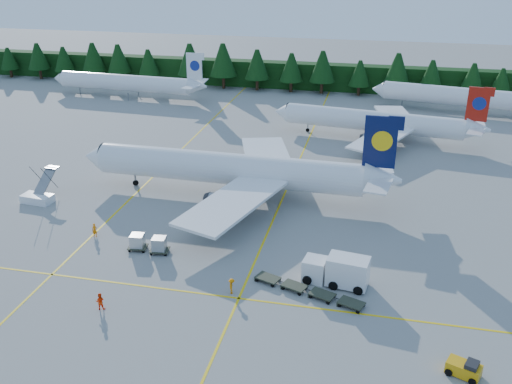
% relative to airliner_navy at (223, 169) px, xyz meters
% --- Properties ---
extents(ground, '(320.00, 320.00, 0.00)m').
position_rel_airliner_navy_xyz_m(ground, '(2.16, -17.86, -3.73)').
color(ground, gray).
rests_on(ground, ground).
extents(taxi_stripe_a, '(0.25, 120.00, 0.01)m').
position_rel_airliner_navy_xyz_m(taxi_stripe_a, '(-11.84, 2.14, -3.73)').
color(taxi_stripe_a, yellow).
rests_on(taxi_stripe_a, ground).
extents(taxi_stripe_b, '(0.25, 120.00, 0.01)m').
position_rel_airliner_navy_xyz_m(taxi_stripe_b, '(8.16, 2.14, -3.73)').
color(taxi_stripe_b, yellow).
rests_on(taxi_stripe_b, ground).
extents(taxi_stripe_cross, '(80.00, 0.25, 0.01)m').
position_rel_airliner_navy_xyz_m(taxi_stripe_cross, '(2.16, -23.86, -3.73)').
color(taxi_stripe_cross, yellow).
rests_on(taxi_stripe_cross, ground).
extents(treeline_hedge, '(220.00, 4.00, 6.00)m').
position_rel_airliner_navy_xyz_m(treeline_hedge, '(2.16, 64.14, -0.73)').
color(treeline_hedge, black).
rests_on(treeline_hedge, ground).
extents(airliner_navy, '(42.70, 35.14, 12.42)m').
position_rel_airliner_navy_xyz_m(airliner_navy, '(0.00, 0.00, 0.00)').
color(airliner_navy, white).
rests_on(airliner_navy, ground).
extents(airliner_red, '(36.01, 29.44, 10.50)m').
position_rel_airliner_navy_xyz_m(airliner_red, '(18.31, 29.11, -0.58)').
color(airliner_red, white).
rests_on(airliner_red, ground).
extents(airliner_far_left, '(36.29, 5.66, 10.55)m').
position_rel_airliner_navy_xyz_m(airliner_far_left, '(-36.73, 47.28, -0.43)').
color(airliner_far_left, white).
rests_on(airliner_far_left, ground).
extents(airliner_far_right, '(37.23, 9.80, 10.91)m').
position_rel_airliner_navy_xyz_m(airliner_far_right, '(35.19, 49.85, -0.31)').
color(airliner_far_right, white).
rests_on(airliner_far_right, ground).
extents(airstairs, '(4.24, 5.75, 3.66)m').
position_rel_airliner_navy_xyz_m(airstairs, '(-23.33, -7.64, -2.94)').
color(airstairs, white).
rests_on(airstairs, ground).
extents(service_truck, '(6.78, 3.26, 3.14)m').
position_rel_airliner_navy_xyz_m(service_truck, '(17.02, -19.15, -2.18)').
color(service_truck, white).
rests_on(service_truck, ground).
extents(baggage_tug, '(2.93, 2.28, 1.39)m').
position_rel_airliner_navy_xyz_m(baggage_tug, '(28.23, -30.37, -3.05)').
color(baggage_tug, orange).
rests_on(baggage_tug, ground).
extents(dolly_train, '(11.32, 4.86, 0.14)m').
position_rel_airliner_navy_xyz_m(dolly_train, '(14.59, -21.60, -3.29)').
color(dolly_train, '#333929').
rests_on(dolly_train, ground).
extents(uld_pair, '(4.87, 1.96, 1.58)m').
position_rel_airliner_navy_xyz_m(uld_pair, '(-3.89, -17.09, -2.67)').
color(uld_pair, '#333929').
rests_on(uld_pair, ground).
extents(crew_a, '(0.64, 0.46, 1.64)m').
position_rel_airliner_navy_xyz_m(crew_a, '(-11.39, -15.13, -2.91)').
color(crew_a, orange).
rests_on(crew_a, ground).
extents(crew_b, '(0.97, 0.84, 1.70)m').
position_rel_airliner_navy_xyz_m(crew_b, '(-4.08, -28.34, -2.88)').
color(crew_b, '#FF3605').
rests_on(crew_b, ground).
extents(crew_c, '(0.61, 0.77, 1.63)m').
position_rel_airliner_navy_xyz_m(crew_c, '(7.28, -23.15, -2.92)').
color(crew_c, orange).
rests_on(crew_c, ground).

